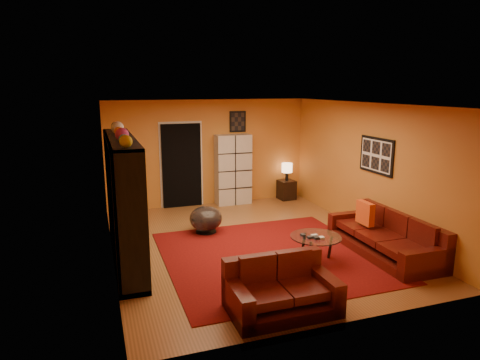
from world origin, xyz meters
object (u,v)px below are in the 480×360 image
object	(u,v)px
sofa	(388,238)
coffee_table	(316,239)
storage_cabinet	(233,170)
side_table	(286,190)
bowl_chair	(206,219)
loveseat	(280,289)
table_lamp	(287,168)
entertainment_unit	(124,200)
tv	(127,203)

from	to	relation	value
sofa	coffee_table	xyz separation A→B (m)	(-1.39, 0.10, 0.10)
storage_cabinet	side_table	xyz separation A→B (m)	(1.46, -0.05, -0.62)
bowl_chair	side_table	world-z (taller)	bowl_chair
storage_cabinet	side_table	size ratio (longest dim) A/B	3.50
loveseat	side_table	bearing A→B (deg)	-26.00
sofa	table_lamp	distance (m)	4.02
coffee_table	storage_cabinet	xyz separation A→B (m)	(-0.19, 3.93, 0.49)
sofa	coffee_table	bearing A→B (deg)	176.60
entertainment_unit	table_lamp	xyz separation A→B (m)	(4.30, 2.75, -0.23)
loveseat	storage_cabinet	size ratio (longest dim) A/B	0.81
storage_cabinet	bowl_chair	distance (m)	2.36
tv	sofa	bearing A→B (deg)	-105.14
tv	loveseat	world-z (taller)	tv
tv	loveseat	distance (m)	3.02
tv	loveseat	xyz separation A→B (m)	(1.74, -2.37, -0.72)
bowl_chair	storage_cabinet	bearing A→B (deg)	57.97
tv	bowl_chair	size ratio (longest dim) A/B	1.49
coffee_table	table_lamp	xyz separation A→B (m)	(1.27, 3.88, 0.43)
tv	table_lamp	size ratio (longest dim) A/B	2.15
entertainment_unit	tv	bearing A→B (deg)	-45.78
entertainment_unit	bowl_chair	xyz separation A→B (m)	(1.63, 0.86, -0.76)
sofa	loveseat	world-z (taller)	same
bowl_chair	coffee_table	bearing A→B (deg)	-54.96
entertainment_unit	side_table	size ratio (longest dim) A/B	6.00
side_table	entertainment_unit	bearing A→B (deg)	-147.40
coffee_table	side_table	size ratio (longest dim) A/B	1.72
table_lamp	side_table	bearing A→B (deg)	180.00
bowl_chair	side_table	bearing A→B (deg)	35.25
side_table	table_lamp	size ratio (longest dim) A/B	1.09
entertainment_unit	sofa	distance (m)	4.65
sofa	entertainment_unit	bearing A→B (deg)	165.14
entertainment_unit	tv	xyz separation A→B (m)	(0.05, -0.05, -0.05)
sofa	bowl_chair	xyz separation A→B (m)	(-2.79, 2.09, 0.01)
storage_cabinet	bowl_chair	xyz separation A→B (m)	(-1.21, -1.94, -0.58)
loveseat	coffee_table	xyz separation A→B (m)	(1.24, 1.29, 0.10)
storage_cabinet	coffee_table	bearing A→B (deg)	-88.45
tv	storage_cabinet	xyz separation A→B (m)	(2.79, 2.85, -0.13)
sofa	loveseat	distance (m)	2.88
loveseat	storage_cabinet	distance (m)	5.36
bowl_chair	entertainment_unit	bearing A→B (deg)	-152.10
tv	side_table	distance (m)	5.15
entertainment_unit	table_lamp	size ratio (longest dim) A/B	6.53
storage_cabinet	side_table	world-z (taller)	storage_cabinet
loveseat	bowl_chair	xyz separation A→B (m)	(-0.16, 3.28, 0.00)
sofa	bowl_chair	bearing A→B (deg)	143.82
coffee_table	table_lamp	size ratio (longest dim) A/B	1.87
coffee_table	side_table	distance (m)	4.09
sofa	side_table	bearing A→B (deg)	92.40
tv	loveseat	size ratio (longest dim) A/B	0.70
tv	coffee_table	distance (m)	3.22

